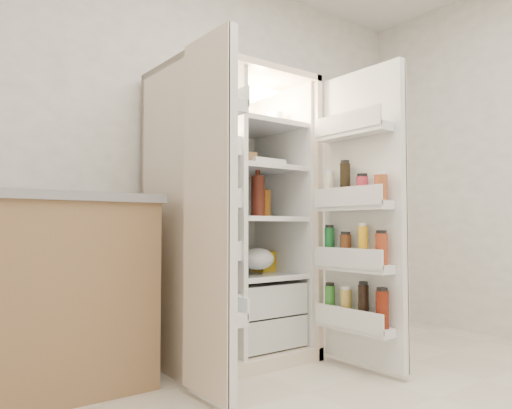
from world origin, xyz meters
TOP-DOWN VIEW (x-y plane):
  - wall_back at (0.00, 2.00)m, footprint 4.00×0.02m
  - refrigerator at (0.04, 1.65)m, footprint 0.92×0.70m
  - freezer_door at (-0.48, 1.05)m, footprint 0.15×0.40m
  - fridge_door at (0.50, 0.96)m, footprint 0.17×0.58m
  - kitchen_counter at (-1.24, 1.71)m, footprint 1.38×0.73m

SIDE VIEW (x-z plane):
  - kitchen_counter at x=-1.24m, z-range 0.00..1.00m
  - refrigerator at x=0.04m, z-range -0.16..1.64m
  - fridge_door at x=0.50m, z-range 0.01..1.73m
  - freezer_door at x=-0.48m, z-range 0.03..1.75m
  - wall_back at x=0.00m, z-range 0.00..2.70m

